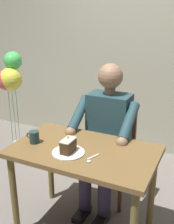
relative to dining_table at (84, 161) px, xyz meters
The scene contains 9 objects.
cafe_rear_panel 1.89m from the dining_table, 90.00° to the right, with size 6.40×0.12×3.00m, color #A9A88E.
dining_table is the anchor object (origin of this frame).
chair 0.61m from the dining_table, 90.00° to the right, with size 0.42×0.42×0.91m.
seated_person 0.43m from the dining_table, 90.00° to the right, with size 0.53×0.58×1.28m.
dessert_plate 0.16m from the dining_table, 54.90° to the left, with size 0.23×0.23×0.01m, color white.
cake_slice 0.20m from the dining_table, 54.82° to the left, with size 0.07×0.13×0.12m.
coffee_cup 0.42m from the dining_table, ahead, with size 0.11×0.07×0.09m.
dessert_spoon 0.19m from the dining_table, 134.24° to the left, with size 0.05×0.14×0.01m.
balloon_display 1.50m from the dining_table, 30.43° to the right, with size 0.28×0.30×1.27m.
Camera 1 is at (-0.80, 1.62, 1.68)m, focal length 44.78 mm.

